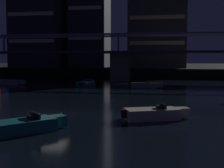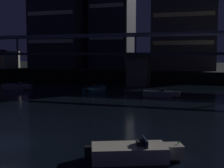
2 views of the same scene
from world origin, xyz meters
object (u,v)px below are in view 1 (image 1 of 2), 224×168
Objects in this scene: tower_west_low at (39,3)px; speedboat_near_center at (155,114)px; speedboat_far_left at (86,83)px; speedboat_far_center at (10,82)px; speedboat_mid_center at (146,85)px; tower_central at (158,8)px; river_bridge at (121,58)px; speedboat_mid_right at (26,126)px.

tower_west_low is 6.70× the size of speedboat_near_center.
speedboat_far_left is 13.66m from speedboat_far_center.
speedboat_near_center is 29.34m from speedboat_far_left.
speedboat_far_center is (-23.55, 1.75, 0.00)m from speedboat_mid_center.
tower_central is 5.87× the size of speedboat_mid_center.
river_bridge is 19.45× the size of speedboat_far_center.
speedboat_near_center is 0.98× the size of speedboat_far_center.
speedboat_mid_right is (-5.28, -30.65, 0.00)m from speedboat_mid_center.
speedboat_mid_center is 23.61m from speedboat_far_center.
speedboat_far_center is at bearing -76.99° from tower_west_low.
speedboat_mid_right is at bearing -81.88° from speedboat_far_left.
tower_central is 5.89× the size of speedboat_far_center.
speedboat_mid_center is 31.10m from speedboat_mid_right.
speedboat_far_center is at bearing 119.41° from speedboat_mid_right.
speedboat_mid_center is (-0.82, -33.54, -16.93)m from tower_central.
river_bridge reaches higher than speedboat_far_center.
speedboat_near_center and speedboat_far_center have the same top height.
speedboat_far_center is (-17.55, -12.36, -4.16)m from river_bridge.
river_bridge reaches higher than speedboat_far_left.
river_bridge is 3.30× the size of tower_central.
tower_west_low is 34.73m from speedboat_far_center.
tower_west_low is 1.11× the size of tower_central.
speedboat_mid_right is (24.86, -60.97, -18.62)m from tower_west_low.
speedboat_near_center is 25.22m from speedboat_mid_center.
river_bridge is 13.77m from speedboat_far_left.
speedboat_mid_right is at bearing -143.92° from speedboat_near_center.
speedboat_far_left is at bearing 98.12° from speedboat_mid_right.
tower_central is 6.04× the size of speedboat_near_center.
speedboat_mid_right is 32.54m from speedboat_far_left.
speedboat_near_center is 0.97× the size of speedboat_far_left.
speedboat_far_center is at bearing -127.46° from tower_central.
tower_west_low is at bearing -174.06° from tower_central.
tower_central reaches higher than river_bridge.
speedboat_far_left is (20.27, -28.75, -18.62)m from tower_west_low.
tower_west_low reaches higher than tower_central.
tower_west_low reaches higher than speedboat_far_center.
speedboat_near_center is 1.12× the size of speedboat_mid_right.
speedboat_mid_right is at bearing -60.59° from speedboat_far_center.
tower_central is 6.77× the size of speedboat_mid_right.
speedboat_mid_center is at bearing -91.39° from tower_central.
tower_central is 37.72m from speedboat_far_left.
river_bridge is 19.92× the size of speedboat_near_center.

